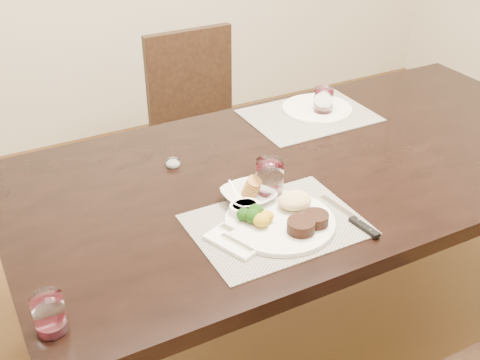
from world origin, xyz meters
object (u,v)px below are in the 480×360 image
dinner_plate (285,218)px  cracker_bowl (249,195)px  wine_glass_near (270,180)px  chair_far (200,120)px  far_plate (317,109)px  steak_knife (358,222)px

dinner_plate → cracker_bowl: (-0.04, 0.14, 0.00)m
wine_glass_near → chair_far: bearing=76.8°
chair_far → far_plate: 0.70m
steak_knife → far_plate: same height
far_plate → steak_knife: bearing=-115.5°
dinner_plate → chair_far: bearing=61.9°
dinner_plate → cracker_bowl: cracker_bowl is taller
cracker_bowl → wine_glass_near: (0.07, 0.00, 0.03)m
chair_far → dinner_plate: chair_far is taller
cracker_bowl → wine_glass_near: bearing=1.6°
steak_knife → wine_glass_near: size_ratio=2.13×
cracker_bowl → far_plate: (0.53, 0.43, -0.01)m
wine_glass_near → far_plate: 0.63m
chair_far → dinner_plate: size_ratio=2.97×
chair_far → steak_knife: chair_far is taller
dinner_plate → steak_knife: size_ratio=1.26×
dinner_plate → far_plate: 0.76m
steak_knife → far_plate: size_ratio=0.91×
steak_knife → wine_glass_near: 0.28m
cracker_bowl → chair_far: bearing=73.2°
dinner_plate → steak_knife: dinner_plate is taller
steak_knife → cracker_bowl: 0.32m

